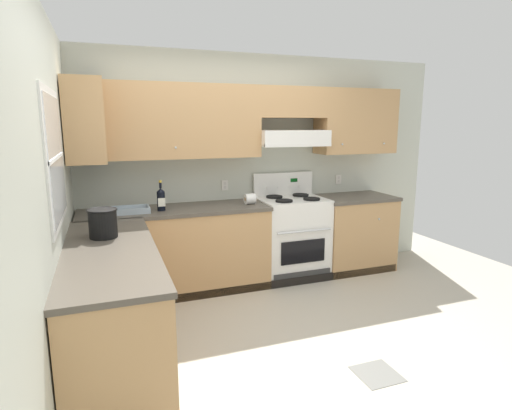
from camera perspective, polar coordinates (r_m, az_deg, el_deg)
ground_plane at (r=3.72m, az=2.08°, el=-17.45°), size 7.04×7.04×0.00m
floor_accent_tile at (r=3.36m, az=16.25°, el=-21.28°), size 0.30×0.30×0.01m
wall_back at (r=4.85m, az=-0.25°, el=7.57°), size 4.68×0.57×2.55m
wall_left at (r=3.29m, az=-25.98°, el=2.40°), size 0.47×4.00×2.55m
counter_back_run at (r=4.67m, az=-2.29°, el=-5.42°), size 3.60×0.65×0.91m
counter_left_run at (r=3.29m, az=-18.83°, el=-13.26°), size 0.63×1.91×0.91m
stove at (r=4.90m, az=4.93°, el=-4.31°), size 0.76×0.62×1.20m
wine_bottle at (r=4.30m, az=-12.88°, el=0.83°), size 0.08×0.08×0.31m
bowl at (r=4.30m, az=-16.75°, el=-0.76°), size 0.36×0.24×0.06m
bucket at (r=3.42m, az=-20.23°, el=-2.26°), size 0.22×0.22×0.23m
paper_towel_roll at (r=4.56m, az=-0.84°, el=0.85°), size 0.11×0.12×0.12m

